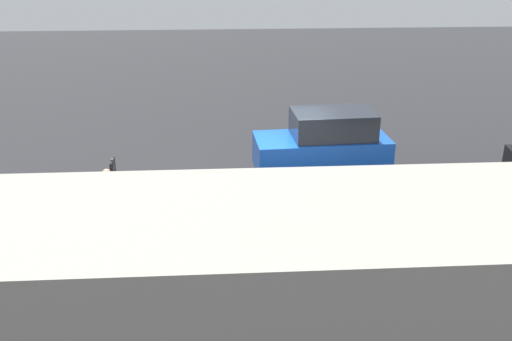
{
  "coord_description": "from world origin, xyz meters",
  "views": [
    {
      "loc": [
        1.77,
        14.97,
        6.77
      ],
      "look_at": [
        0.89,
        0.84,
        0.9
      ],
      "focal_mm": 40.0,
      "sensor_mm": 36.0,
      "label": 1
    }
  ],
  "objects_px": {
    "moving_hatchback": "(324,145)",
    "fire_hydrant": "(147,217)",
    "sign_post": "(116,194)",
    "pedestrian": "(109,194)"
  },
  "relations": [
    {
      "from": "moving_hatchback",
      "to": "fire_hydrant",
      "type": "distance_m",
      "value": 5.8
    },
    {
      "from": "fire_hydrant",
      "to": "sign_post",
      "type": "bearing_deg",
      "value": 68.96
    },
    {
      "from": "moving_hatchback",
      "to": "sign_post",
      "type": "relative_size",
      "value": 1.67
    },
    {
      "from": "fire_hydrant",
      "to": "pedestrian",
      "type": "xyz_separation_m",
      "value": [
        0.9,
        -0.16,
        0.56
      ]
    },
    {
      "from": "moving_hatchback",
      "to": "sign_post",
      "type": "bearing_deg",
      "value": 38.88
    },
    {
      "from": "pedestrian",
      "to": "sign_post",
      "type": "height_order",
      "value": "sign_post"
    },
    {
      "from": "moving_hatchback",
      "to": "pedestrian",
      "type": "distance_m",
      "value": 6.47
    },
    {
      "from": "fire_hydrant",
      "to": "sign_post",
      "type": "height_order",
      "value": "sign_post"
    },
    {
      "from": "pedestrian",
      "to": "sign_post",
      "type": "bearing_deg",
      "value": 107.82
    },
    {
      "from": "pedestrian",
      "to": "sign_post",
      "type": "xyz_separation_m",
      "value": [
        -0.44,
        1.36,
        0.62
      ]
    }
  ]
}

